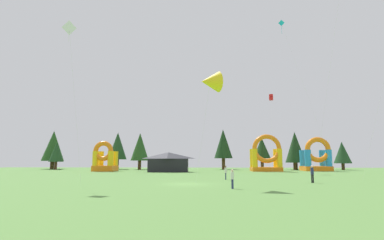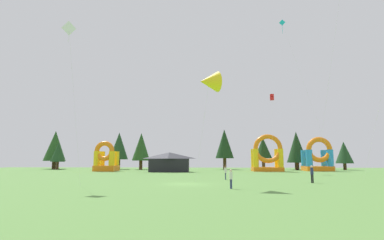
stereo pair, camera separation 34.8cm
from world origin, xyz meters
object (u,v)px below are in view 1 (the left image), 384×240
(inflatable_blue_arch, at_px, (316,158))
(inflatable_yellow_castle, at_px, (105,160))
(festival_tent, at_px, (168,162))
(kite_yellow_delta, at_px, (210,82))
(person_midfield, at_px, (312,172))
(inflatable_red_slide, at_px, (266,157))
(kite_white_diamond, at_px, (69,30))
(kite_red_box, at_px, (271,97))
(person_left_edge, at_px, (232,177))
(kite_cyan_diamond, at_px, (282,27))
(person_far_side, at_px, (226,171))

(inflatable_blue_arch, bearing_deg, inflatable_yellow_castle, -175.55)
(festival_tent, bearing_deg, kite_yellow_delta, -75.23)
(person_midfield, bearing_deg, inflatable_red_slide, 68.59)
(kite_white_diamond, xyz_separation_m, kite_red_box, (27.31, 27.18, -2.02))
(kite_white_diamond, relative_size, festival_tent, 2.21)
(kite_white_diamond, bearing_deg, inflatable_yellow_castle, 101.77)
(person_left_edge, bearing_deg, kite_cyan_diamond, -45.66)
(kite_white_diamond, xyz_separation_m, kite_cyan_diamond, (28.98, 23.22, 10.56))
(inflatable_yellow_castle, xyz_separation_m, festival_tent, (13.95, -3.26, -0.38))
(inflatable_yellow_castle, bearing_deg, kite_cyan_diamond, -14.54)
(person_far_side, xyz_separation_m, inflatable_red_slide, (10.16, 25.78, 1.90))
(kite_red_box, xyz_separation_m, person_left_edge, (-10.40, -30.96, -13.39))
(inflatable_blue_arch, bearing_deg, person_left_edge, -118.49)
(kite_red_box, bearing_deg, person_far_side, -117.54)
(person_left_edge, relative_size, inflatable_yellow_castle, 0.26)
(kite_white_diamond, height_order, festival_tent, kite_white_diamond)
(kite_yellow_delta, xyz_separation_m, inflatable_yellow_castle, (-21.89, 33.36, -7.87))
(festival_tent, bearing_deg, inflatable_red_slide, 11.56)
(inflatable_red_slide, bearing_deg, festival_tent, -168.44)
(kite_white_diamond, xyz_separation_m, inflatable_blue_arch, (38.51, 36.02, -13.69))
(person_far_side, relative_size, person_left_edge, 1.04)
(festival_tent, bearing_deg, person_far_side, -65.46)
(kite_white_diamond, distance_m, inflatable_yellow_castle, 36.05)
(kite_white_diamond, bearing_deg, person_midfield, 6.46)
(kite_red_box, distance_m, inflatable_red_slide, 13.00)
(kite_white_diamond, bearing_deg, inflatable_red_slide, 50.75)
(kite_cyan_diamond, bearing_deg, kite_white_diamond, -141.30)
(kite_red_box, xyz_separation_m, person_midfield, (-1.31, -24.24, -13.27))
(kite_yellow_delta, relative_size, person_midfield, 6.11)
(person_midfield, bearing_deg, person_left_edge, -162.60)
(person_midfield, bearing_deg, kite_yellow_delta, -179.80)
(kite_red_box, relative_size, person_midfield, 8.10)
(kite_cyan_diamond, bearing_deg, person_midfield, -98.37)
(inflatable_yellow_castle, relative_size, inflatable_red_slide, 0.82)
(kite_white_diamond, xyz_separation_m, person_far_side, (17.07, 7.56, -15.37))
(person_far_side, relative_size, inflatable_red_slide, 0.22)
(kite_yellow_delta, distance_m, person_left_edge, 9.83)
(kite_white_diamond, distance_m, inflatable_blue_arch, 54.48)
(kite_red_box, xyz_separation_m, inflatable_blue_arch, (11.20, 8.84, -11.68))
(kite_cyan_diamond, bearing_deg, kite_yellow_delta, -119.93)
(festival_tent, bearing_deg, inflatable_yellow_castle, 166.84)
(kite_red_box, relative_size, festival_tent, 1.94)
(person_midfield, bearing_deg, kite_white_diamond, 167.38)
(person_left_edge, distance_m, inflatable_yellow_castle, 43.34)
(person_left_edge, bearing_deg, person_midfield, -75.09)
(kite_cyan_diamond, height_order, inflatable_yellow_castle, kite_cyan_diamond)
(kite_cyan_diamond, xyz_separation_m, inflatable_blue_arch, (9.52, 12.80, -24.25))
(person_left_edge, bearing_deg, kite_yellow_delta, 10.13)
(kite_cyan_diamond, height_order, festival_tent, kite_cyan_diamond)
(kite_red_box, distance_m, festival_tent, 23.75)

